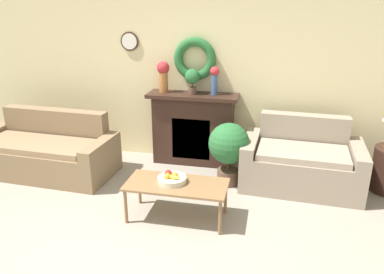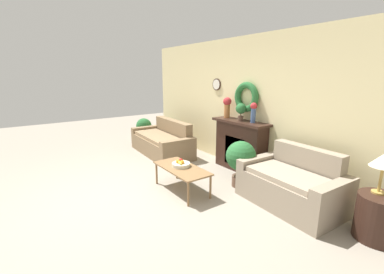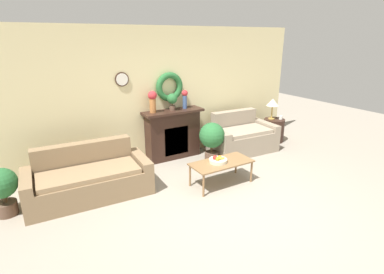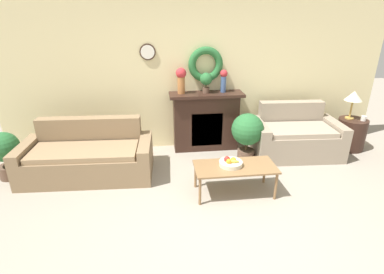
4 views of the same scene
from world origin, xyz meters
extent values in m
plane|color=gray|center=(0.00, 0.00, 0.00)|extent=(16.00, 16.00, 0.00)
cube|color=beige|center=(0.00, 2.67, 1.35)|extent=(6.80, 0.06, 2.70)
cylinder|color=#382319|center=(-0.83, 2.62, 1.73)|extent=(0.27, 0.02, 0.27)
cylinder|color=white|center=(-0.83, 2.61, 1.73)|extent=(0.23, 0.01, 0.23)
torus|color=#286633|center=(0.14, 2.57, 1.51)|extent=(0.60, 0.13, 0.60)
cube|color=#331E16|center=(0.14, 2.47, 0.50)|extent=(1.14, 0.34, 1.00)
cube|color=black|center=(0.14, 2.31, 0.42)|extent=(0.55, 0.02, 0.60)
cube|color=orange|center=(0.14, 2.30, 0.34)|extent=(0.44, 0.01, 0.33)
cube|color=#331E16|center=(0.14, 2.43, 1.02)|extent=(1.28, 0.41, 0.05)
cube|color=#846B4C|center=(-1.81, 1.57, 0.20)|extent=(1.61, 0.75, 0.41)
cube|color=#846B4C|center=(-1.79, 2.01, 0.41)|extent=(1.59, 0.27, 0.83)
cube|color=#846B4C|center=(-2.68, 1.71, 0.27)|extent=(0.21, 0.88, 0.55)
cube|color=#846B4C|center=(-0.93, 1.63, 0.27)|extent=(0.21, 0.88, 0.55)
cube|color=#917554|center=(-1.81, 1.57, 0.45)|extent=(1.55, 0.70, 0.08)
cube|color=gray|center=(1.65, 1.90, 0.23)|extent=(1.18, 0.75, 0.46)
cube|color=gray|center=(1.67, 2.35, 0.43)|extent=(1.15, 0.26, 0.87)
cube|color=gray|center=(1.00, 2.04, 0.30)|extent=(0.22, 0.89, 0.60)
cube|color=gray|center=(2.31, 1.96, 0.30)|extent=(0.22, 0.89, 0.60)
cube|color=tan|center=(1.65, 1.90, 0.50)|extent=(1.13, 0.70, 0.08)
cube|color=olive|center=(0.29, 0.92, 0.41)|extent=(1.10, 0.51, 0.03)
cylinder|color=olive|center=(-0.22, 0.71, 0.20)|extent=(0.04, 0.04, 0.40)
cylinder|color=olive|center=(0.80, 0.71, 0.20)|extent=(0.04, 0.04, 0.40)
cylinder|color=olive|center=(-0.22, 1.14, 0.20)|extent=(0.04, 0.04, 0.40)
cylinder|color=olive|center=(0.80, 1.14, 0.20)|extent=(0.04, 0.04, 0.40)
cylinder|color=beige|center=(0.23, 0.95, 0.45)|extent=(0.32, 0.32, 0.06)
sphere|color=#B2231E|center=(0.18, 0.97, 0.50)|extent=(0.08, 0.08, 0.08)
sphere|color=orange|center=(0.27, 0.95, 0.50)|extent=(0.07, 0.07, 0.07)
sphere|color=orange|center=(0.19, 0.91, 0.50)|extent=(0.07, 0.07, 0.07)
ellipsoid|color=yellow|center=(0.25, 0.91, 0.50)|extent=(0.17, 0.07, 0.04)
cylinder|color=#331E16|center=(2.77, 2.12, 0.28)|extent=(0.50, 0.50, 0.57)
cylinder|color=#B28E42|center=(2.71, 2.17, 0.58)|extent=(0.15, 0.15, 0.02)
cylinder|color=#B28E42|center=(2.71, 2.17, 0.75)|extent=(0.03, 0.03, 0.31)
cone|color=beige|center=(2.71, 2.17, 0.99)|extent=(0.30, 0.30, 0.17)
cylinder|color=silver|center=(2.89, 2.03, 0.61)|extent=(0.09, 0.09, 0.09)
cylinder|color=#AD6B38|center=(-0.29, 2.47, 1.19)|extent=(0.13, 0.13, 0.28)
sphere|color=#B72D33|center=(-0.29, 2.47, 1.40)|extent=(0.18, 0.18, 0.18)
cylinder|color=#3D5684|center=(0.44, 2.47, 1.19)|extent=(0.09, 0.09, 0.28)
sphere|color=#B72D33|center=(0.44, 2.47, 1.37)|extent=(0.13, 0.13, 0.13)
cylinder|color=brown|center=(0.13, 2.45, 1.10)|extent=(0.11, 0.11, 0.10)
cylinder|color=#4C3823|center=(0.13, 2.45, 1.17)|extent=(0.02, 0.02, 0.06)
sphere|color=#286633|center=(0.13, 2.45, 1.29)|extent=(0.21, 0.21, 0.21)
cylinder|color=brown|center=(-2.98, 1.76, 0.10)|extent=(0.30, 0.30, 0.20)
cylinder|color=#4C3823|center=(-2.98, 1.76, 0.26)|extent=(0.05, 0.05, 0.12)
sphere|color=#286633|center=(-2.98, 1.76, 0.51)|extent=(0.44, 0.44, 0.44)
cylinder|color=brown|center=(0.74, 1.87, 0.10)|extent=(0.28, 0.28, 0.20)
cylinder|color=#4C3823|center=(0.74, 1.87, 0.27)|extent=(0.04, 0.04, 0.14)
sphere|color=#286633|center=(0.74, 1.87, 0.57)|extent=(0.53, 0.53, 0.53)
camera|label=1|loc=(1.22, -2.58, 2.27)|focal=35.00mm
camera|label=2|loc=(3.73, -1.30, 1.96)|focal=24.00mm
camera|label=3|loc=(-2.61, -2.92, 2.49)|focal=28.00mm
camera|label=4|loc=(-0.73, -2.55, 2.33)|focal=28.00mm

